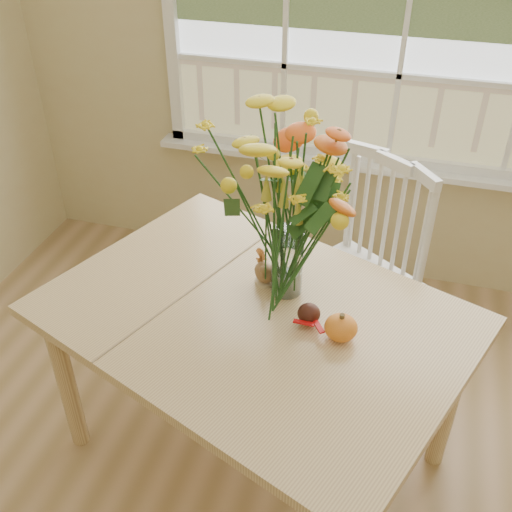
# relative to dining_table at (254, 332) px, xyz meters

# --- Properties ---
(wall_back) EXTENTS (4.00, 0.02, 2.70)m
(wall_back) POSITION_rel_dining_table_xyz_m (0.31, 1.38, 0.70)
(wall_back) COLOR #D0BC85
(wall_back) RESTS_ON floor
(dining_table) EXTENTS (1.66, 1.43, 0.74)m
(dining_table) POSITION_rel_dining_table_xyz_m (0.00, 0.00, 0.00)
(dining_table) COLOR tan
(dining_table) RESTS_ON floor
(windsor_chair) EXTENTS (0.63, 0.63, 1.00)m
(windsor_chair) POSITION_rel_dining_table_xyz_m (0.31, 0.66, -0.09)
(windsor_chair) COLOR white
(windsor_chair) RESTS_ON floor
(flower_vase) EXTENTS (0.52, 0.52, 0.62)m
(flower_vase) POSITION_rel_dining_table_xyz_m (0.08, 0.15, 0.46)
(flower_vase) COLOR white
(flower_vase) RESTS_ON dining_table
(pumpkin) EXTENTS (0.11, 0.11, 0.08)m
(pumpkin) POSITION_rel_dining_table_xyz_m (0.30, -0.05, 0.13)
(pumpkin) COLOR orange
(pumpkin) RESTS_ON dining_table
(turkey_figurine) EXTENTS (0.11, 0.11, 0.11)m
(turkey_figurine) POSITION_rel_dining_table_xyz_m (-0.01, 0.17, 0.14)
(turkey_figurine) COLOR #CCB78C
(turkey_figurine) RESTS_ON dining_table
(dark_gourd) EXTENTS (0.13, 0.12, 0.07)m
(dark_gourd) POSITION_rel_dining_table_xyz_m (0.19, -0.00, 0.13)
(dark_gourd) COLOR #38160F
(dark_gourd) RESTS_ON dining_table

